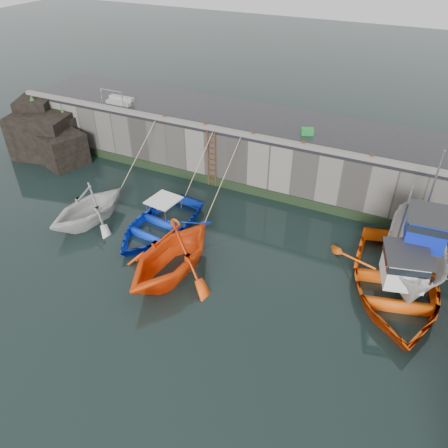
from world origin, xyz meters
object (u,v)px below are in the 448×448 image
at_px(boat_far_white, 416,254).
at_px(fish_crate, 307,131).
at_px(bollard_c, 253,134).
at_px(bollard_a, 165,117).
at_px(boat_far_orange, 395,282).
at_px(boat_near_blue, 159,230).
at_px(ladder, 212,159).
at_px(bollard_b, 205,125).
at_px(boat_near_blacktrim, 173,273).
at_px(bollard_e, 371,157).
at_px(bollard_d, 303,144).
at_px(boat_near_white, 91,221).

height_order(boat_far_white, fish_crate, boat_far_white).
bearing_deg(bollard_c, fish_crate, 32.54).
relative_size(bollard_a, bollard_c, 1.00).
bearing_deg(boat_far_orange, boat_near_blue, 168.31).
distance_m(ladder, bollard_b, 1.81).
relative_size(boat_near_blacktrim, boat_far_orange, 0.63).
bearing_deg(boat_far_white, ladder, 160.91).
bearing_deg(boat_near_blacktrim, bollard_c, 92.64).
bearing_deg(boat_far_orange, boat_near_blacktrim, -175.51).
xyz_separation_m(bollard_c, bollard_e, (5.80, 0.00, 0.00)).
distance_m(boat_far_white, bollard_d, 7.19).
distance_m(boat_far_white, boat_far_orange, 1.58).
xyz_separation_m(ladder, bollard_d, (4.80, 0.34, 1.71)).
bearing_deg(boat_near_white, fish_crate, 52.49).
distance_m(boat_near_white, boat_far_white, 14.84).
bearing_deg(bollard_c, boat_near_white, -134.54).
distance_m(bollard_b, bollard_e, 8.50).
height_order(boat_near_blacktrim, boat_far_orange, boat_far_orange).
bearing_deg(boat_far_white, bollard_e, 126.60).
relative_size(boat_near_white, fish_crate, 6.99).
bearing_deg(boat_near_blue, bollard_d, 51.58).
bearing_deg(boat_near_white, bollard_c, 55.67).
bearing_deg(bollard_a, bollard_d, 0.00).
xyz_separation_m(boat_near_white, fish_crate, (8.29, 7.54, 3.32)).
distance_m(ladder, boat_near_white, 7.02).
height_order(boat_far_orange, bollard_d, boat_far_orange).
xyz_separation_m(boat_near_blue, boat_far_white, (11.12, 1.94, 1.03)).
bearing_deg(boat_near_blacktrim, bollard_a, 127.87).
bearing_deg(boat_near_blacktrim, boat_near_blue, 138.00).
relative_size(bollard_a, bollard_e, 1.00).
height_order(boat_far_orange, bollard_b, boat_far_orange).
height_order(fish_crate, bollard_c, fish_crate).
height_order(boat_near_white, boat_near_blue, boat_near_white).
xyz_separation_m(bollard_a, bollard_e, (11.00, 0.00, 0.00)).
bearing_deg(boat_far_white, bollard_a, 162.78).
relative_size(ladder, boat_far_white, 0.50).
bearing_deg(boat_near_white, boat_far_orange, 15.87).
bearing_deg(boat_far_orange, bollard_c, 135.40).
bearing_deg(boat_far_white, bollard_d, 147.50).
bearing_deg(bollard_c, boat_far_white, -20.84).
distance_m(boat_near_blue, bollard_b, 6.17).
distance_m(ladder, bollard_d, 5.11).
height_order(boat_far_white, bollard_d, boat_far_white).
height_order(fish_crate, bollard_b, fish_crate).
xyz_separation_m(bollard_a, bollard_c, (5.20, 0.00, 0.00)).
bearing_deg(boat_far_orange, bollard_d, 125.01).
relative_size(boat_far_white, bollard_d, 22.89).
height_order(ladder, bollard_c, bollard_c).
xyz_separation_m(boat_near_blue, bollard_e, (8.33, 5.21, 3.30)).
bearing_deg(fish_crate, boat_far_white, -58.23).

